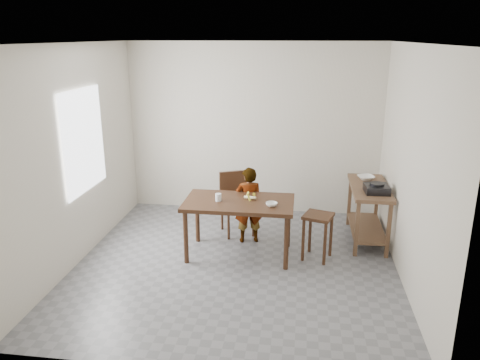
# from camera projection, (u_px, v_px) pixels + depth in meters

# --- Properties ---
(floor) EXTENTS (4.00, 4.00, 0.04)m
(floor) POSITION_uv_depth(u_px,v_px,m) (236.00, 266.00, 5.93)
(floor) COLOR slate
(floor) RESTS_ON ground
(ceiling) EXTENTS (4.00, 4.00, 0.04)m
(ceiling) POSITION_uv_depth(u_px,v_px,m) (235.00, 41.00, 5.12)
(ceiling) COLOR white
(ceiling) RESTS_ON wall_back
(wall_back) EXTENTS (4.00, 0.04, 2.70)m
(wall_back) POSITION_uv_depth(u_px,v_px,m) (254.00, 129.00, 7.44)
(wall_back) COLOR beige
(wall_back) RESTS_ON ground
(wall_front) EXTENTS (4.00, 0.04, 2.70)m
(wall_front) POSITION_uv_depth(u_px,v_px,m) (198.00, 229.00, 3.61)
(wall_front) COLOR beige
(wall_front) RESTS_ON ground
(wall_left) EXTENTS (0.04, 4.00, 2.70)m
(wall_left) POSITION_uv_depth(u_px,v_px,m) (74.00, 156.00, 5.78)
(wall_left) COLOR beige
(wall_left) RESTS_ON ground
(wall_right) EXTENTS (0.04, 4.00, 2.70)m
(wall_right) POSITION_uv_depth(u_px,v_px,m) (413.00, 168.00, 5.27)
(wall_right) COLOR beige
(wall_right) RESTS_ON ground
(window_pane) EXTENTS (0.02, 1.10, 1.30)m
(window_pane) POSITION_uv_depth(u_px,v_px,m) (84.00, 141.00, 5.92)
(window_pane) COLOR white
(window_pane) RESTS_ON wall_left
(dining_table) EXTENTS (1.40, 0.80, 0.75)m
(dining_table) POSITION_uv_depth(u_px,v_px,m) (239.00, 228.00, 6.10)
(dining_table) COLOR #3B2213
(dining_table) RESTS_ON floor
(prep_counter) EXTENTS (0.50, 1.20, 0.80)m
(prep_counter) POSITION_uv_depth(u_px,v_px,m) (367.00, 213.00, 6.53)
(prep_counter) COLOR brown
(prep_counter) RESTS_ON floor
(child) EXTENTS (0.45, 0.35, 1.08)m
(child) POSITION_uv_depth(u_px,v_px,m) (248.00, 205.00, 6.44)
(child) COLOR silver
(child) RESTS_ON floor
(dining_chair) EXTENTS (0.57, 0.57, 0.89)m
(dining_chair) POSITION_uv_depth(u_px,v_px,m) (237.00, 204.00, 6.75)
(dining_chair) COLOR #3B2213
(dining_chair) RESTS_ON floor
(stool) EXTENTS (0.43, 0.43, 0.61)m
(stool) POSITION_uv_depth(u_px,v_px,m) (317.00, 237.00, 6.01)
(stool) COLOR #3B2213
(stool) RESTS_ON floor
(glass_tumbler) EXTENTS (0.08, 0.08, 0.10)m
(glass_tumbler) POSITION_uv_depth(u_px,v_px,m) (218.00, 197.00, 5.97)
(glass_tumbler) COLOR white
(glass_tumbler) RESTS_ON dining_table
(small_bowl) EXTENTS (0.16, 0.16, 0.05)m
(small_bowl) POSITION_uv_depth(u_px,v_px,m) (272.00, 204.00, 5.80)
(small_bowl) COLOR white
(small_bowl) RESTS_ON dining_table
(banana) EXTENTS (0.21, 0.18, 0.06)m
(banana) POSITION_uv_depth(u_px,v_px,m) (250.00, 197.00, 6.03)
(banana) COLOR gold
(banana) RESTS_ON dining_table
(serving_bowl) EXTENTS (0.30, 0.30, 0.06)m
(serving_bowl) POSITION_uv_depth(u_px,v_px,m) (366.00, 178.00, 6.69)
(serving_bowl) COLOR white
(serving_bowl) RESTS_ON prep_counter
(gas_burner) EXTENTS (0.33, 0.33, 0.10)m
(gas_burner) POSITION_uv_depth(u_px,v_px,m) (377.00, 189.00, 6.13)
(gas_burner) COLOR black
(gas_burner) RESTS_ON prep_counter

